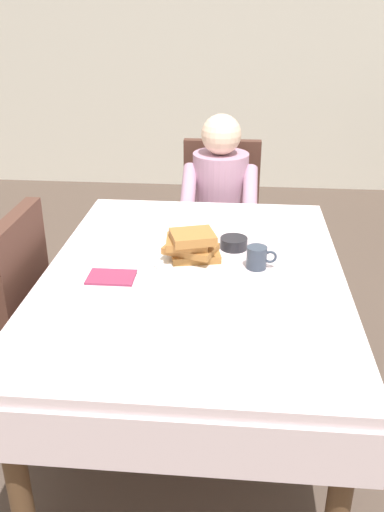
{
  "coord_description": "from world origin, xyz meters",
  "views": [
    {
      "loc": [
        0.15,
        -1.8,
        1.65
      ],
      "look_at": [
        -0.01,
        0.02,
        0.79
      ],
      "focal_mm": 38.26,
      "sensor_mm": 36.0,
      "label": 1
    }
  ],
  "objects_px": {
    "chair_left_side": "(2,310)",
    "breakfast_stack": "(191,245)",
    "diner_person": "(220,199)",
    "plate_breakfast": "(191,261)",
    "syrup_pitcher": "(133,233)",
    "fork_left_of_plate": "(140,263)",
    "dining_table_main": "(194,291)",
    "cup_coffee": "(257,257)",
    "spoon_near_edge": "(181,310)",
    "bowl_butter": "(234,243)",
    "knife_right_of_plate": "(240,267)",
    "chair_diner": "(220,213)"
  },
  "relations": [
    {
      "from": "chair_left_side",
      "to": "breakfast_stack",
      "type": "height_order",
      "value": "chair_left_side"
    },
    {
      "from": "diner_person",
      "to": "plate_breakfast",
      "type": "height_order",
      "value": "diner_person"
    },
    {
      "from": "syrup_pitcher",
      "to": "fork_left_of_plate",
      "type": "relative_size",
      "value": 0.44
    },
    {
      "from": "diner_person",
      "to": "dining_table_main",
      "type": "bearing_deg",
      "value": 86.96
    },
    {
      "from": "cup_coffee",
      "to": "plate_breakfast",
      "type": "bearing_deg",
      "value": 176.55
    },
    {
      "from": "dining_table_main",
      "to": "spoon_near_edge",
      "type": "bearing_deg",
      "value": -93.65
    },
    {
      "from": "chair_left_side",
      "to": "spoon_near_edge",
      "type": "distance_m",
      "value": 0.83
    },
    {
      "from": "cup_coffee",
      "to": "fork_left_of_plate",
      "type": "xyz_separation_m",
      "value": [
        -0.44,
        -0.0,
        -0.04
      ]
    },
    {
      "from": "chair_left_side",
      "to": "fork_left_of_plate",
      "type": "relative_size",
      "value": 5.17
    },
    {
      "from": "dining_table_main",
      "to": "cup_coffee",
      "type": "height_order",
      "value": "cup_coffee"
    },
    {
      "from": "dining_table_main",
      "to": "cup_coffee",
      "type": "xyz_separation_m",
      "value": [
        0.23,
        0.04,
        0.13
      ]
    },
    {
      "from": "dining_table_main",
      "to": "breakfast_stack",
      "type": "bearing_deg",
      "value": 104.81
    },
    {
      "from": "bowl_butter",
      "to": "knife_right_of_plate",
      "type": "xyz_separation_m",
      "value": [
        0.03,
        -0.18,
        -0.02
      ]
    },
    {
      "from": "breakfast_stack",
      "to": "spoon_near_edge",
      "type": "xyz_separation_m",
      "value": [
        -0.0,
        -0.35,
        -0.07
      ]
    },
    {
      "from": "spoon_near_edge",
      "to": "bowl_butter",
      "type": "bearing_deg",
      "value": 84.57
    },
    {
      "from": "chair_left_side",
      "to": "plate_breakfast",
      "type": "relative_size",
      "value": 3.32
    },
    {
      "from": "fork_left_of_plate",
      "to": "dining_table_main",
      "type": "bearing_deg",
      "value": -106.07
    },
    {
      "from": "bowl_butter",
      "to": "spoon_near_edge",
      "type": "distance_m",
      "value": 0.53
    },
    {
      "from": "diner_person",
      "to": "chair_left_side",
      "type": "height_order",
      "value": "diner_person"
    },
    {
      "from": "breakfast_stack",
      "to": "bowl_butter",
      "type": "height_order",
      "value": "breakfast_stack"
    },
    {
      "from": "spoon_near_edge",
      "to": "cup_coffee",
      "type": "bearing_deg",
      "value": 65.37
    },
    {
      "from": "cup_coffee",
      "to": "syrup_pitcher",
      "type": "bearing_deg",
      "value": 158.02
    },
    {
      "from": "fork_left_of_plate",
      "to": "plate_breakfast",
      "type": "bearing_deg",
      "value": -90.15
    },
    {
      "from": "fork_left_of_plate",
      "to": "spoon_near_edge",
      "type": "distance_m",
      "value": 0.38
    },
    {
      "from": "chair_diner",
      "to": "fork_left_of_plate",
      "type": "xyz_separation_m",
      "value": [
        -0.26,
        -1.13,
        0.21
      ]
    },
    {
      "from": "syrup_pitcher",
      "to": "spoon_near_edge",
      "type": "height_order",
      "value": "syrup_pitcher"
    },
    {
      "from": "plate_breakfast",
      "to": "syrup_pitcher",
      "type": "distance_m",
      "value": 0.32
    },
    {
      "from": "diner_person",
      "to": "fork_left_of_plate",
      "type": "bearing_deg",
      "value": 74.98
    },
    {
      "from": "plate_breakfast",
      "to": "syrup_pitcher",
      "type": "bearing_deg",
      "value": 143.51
    },
    {
      "from": "plate_breakfast",
      "to": "spoon_near_edge",
      "type": "relative_size",
      "value": 1.87
    },
    {
      "from": "breakfast_stack",
      "to": "syrup_pitcher",
      "type": "distance_m",
      "value": 0.32
    },
    {
      "from": "bowl_butter",
      "to": "fork_left_of_plate",
      "type": "bearing_deg",
      "value": -153.43
    },
    {
      "from": "breakfast_stack",
      "to": "fork_left_of_plate",
      "type": "height_order",
      "value": "breakfast_stack"
    },
    {
      "from": "bowl_butter",
      "to": "fork_left_of_plate",
      "type": "xyz_separation_m",
      "value": [
        -0.35,
        -0.18,
        -0.02
      ]
    },
    {
      "from": "diner_person",
      "to": "breakfast_stack",
      "type": "xyz_separation_m",
      "value": [
        -0.07,
        -0.95,
        0.15
      ]
    },
    {
      "from": "plate_breakfast",
      "to": "knife_right_of_plate",
      "type": "distance_m",
      "value": 0.19
    },
    {
      "from": "chair_diner",
      "to": "knife_right_of_plate",
      "type": "distance_m",
      "value": 1.16
    },
    {
      "from": "chair_diner",
      "to": "fork_left_of_plate",
      "type": "distance_m",
      "value": 1.18
    },
    {
      "from": "knife_right_of_plate",
      "to": "chair_left_side",
      "type": "bearing_deg",
      "value": 87.07
    },
    {
      "from": "fork_left_of_plate",
      "to": "knife_right_of_plate",
      "type": "height_order",
      "value": "same"
    },
    {
      "from": "diner_person",
      "to": "spoon_near_edge",
      "type": "xyz_separation_m",
      "value": [
        -0.07,
        -1.31,
        0.07
      ]
    },
    {
      "from": "breakfast_stack",
      "to": "bowl_butter",
      "type": "xyz_separation_m",
      "value": [
        0.16,
        0.15,
        -0.05
      ]
    },
    {
      "from": "chair_left_side",
      "to": "spoon_near_edge",
      "type": "height_order",
      "value": "chair_left_side"
    },
    {
      "from": "breakfast_stack",
      "to": "plate_breakfast",
      "type": "bearing_deg",
      "value": -130.51
    },
    {
      "from": "plate_breakfast",
      "to": "chair_diner",
      "type": "bearing_deg",
      "value": 86.29
    },
    {
      "from": "syrup_pitcher",
      "to": "fork_left_of_plate",
      "type": "xyz_separation_m",
      "value": [
        0.07,
        -0.21,
        -0.04
      ]
    },
    {
      "from": "dining_table_main",
      "to": "chair_diner",
      "type": "bearing_deg",
      "value": 87.36
    },
    {
      "from": "chair_left_side",
      "to": "fork_left_of_plate",
      "type": "distance_m",
      "value": 0.6
    },
    {
      "from": "fork_left_of_plate",
      "to": "spoon_near_edge",
      "type": "xyz_separation_m",
      "value": [
        0.19,
        -0.33,
        0.0
      ]
    },
    {
      "from": "diner_person",
      "to": "syrup_pitcher",
      "type": "xyz_separation_m",
      "value": [
        -0.33,
        -0.77,
        0.11
      ]
    }
  ]
}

